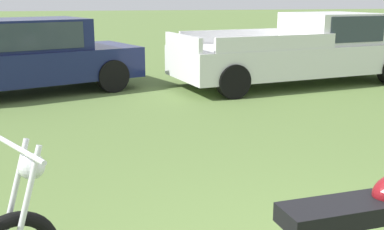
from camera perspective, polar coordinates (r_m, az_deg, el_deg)
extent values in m
cylinder|color=silver|center=(3.20, -20.38, -9.39)|extent=(0.26, 0.17, 0.75)
cylinder|color=silver|center=(3.05, -19.11, -10.49)|extent=(0.26, 0.17, 0.75)
cylinder|color=silver|center=(3.02, -19.59, -3.86)|extent=(0.35, 0.57, 0.03)
sphere|color=silver|center=(3.08, -18.38, -5.78)|extent=(0.22, 0.22, 0.16)
cube|color=black|center=(2.61, 16.74, -11.00)|extent=(0.62, 0.30, 0.10)
cube|color=#161E4C|center=(9.92, -18.71, 5.61)|extent=(4.52, 3.14, 0.60)
cube|color=#161E4C|center=(9.77, -21.26, 8.71)|extent=(3.29, 2.52, 0.60)
cube|color=#2D3842|center=(9.76, -21.27, 8.83)|extent=(2.90, 2.39, 0.48)
cylinder|color=black|center=(11.13, -12.79, 5.63)|extent=(0.68, 0.44, 0.64)
cylinder|color=black|center=(9.66, -9.35, 4.58)|extent=(0.68, 0.44, 0.64)
cube|color=silver|center=(10.63, 11.97, 6.55)|extent=(5.48, 2.79, 0.60)
cube|color=silver|center=(11.12, 16.06, 9.84)|extent=(1.96, 1.96, 0.64)
cube|color=#2D3842|center=(11.12, 16.07, 9.94)|extent=(1.66, 1.94, 0.52)
cube|color=silver|center=(10.80, 5.06, 9.26)|extent=(2.58, 0.58, 0.28)
cube|color=silver|center=(9.32, 10.06, 8.36)|extent=(2.58, 0.58, 0.28)
cube|color=silver|center=(9.36, -1.11, 8.59)|extent=(0.41, 1.70, 0.28)
cylinder|color=black|center=(12.48, 16.96, 6.24)|extent=(0.67, 0.34, 0.64)
cylinder|color=black|center=(10.47, 0.53, 5.47)|extent=(0.67, 0.34, 0.64)
cylinder|color=black|center=(8.96, 4.88, 3.98)|extent=(0.67, 0.34, 0.64)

